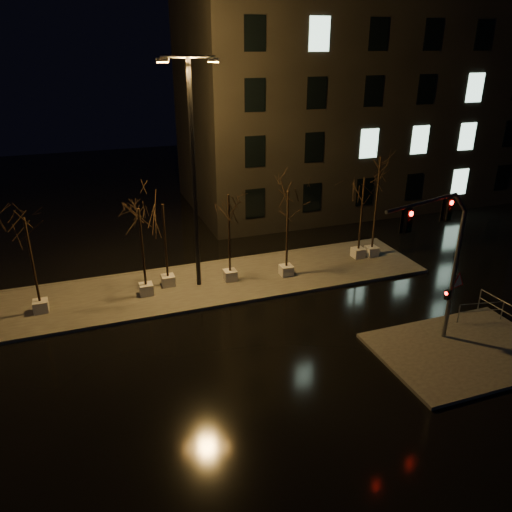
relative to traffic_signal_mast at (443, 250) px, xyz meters
name	(u,v)px	position (x,y,z in m)	size (l,w,h in m)	color
ground	(261,342)	(-6.35, 2.69, -4.36)	(90.00, 90.00, 0.00)	black
median	(222,281)	(-6.35, 8.69, -4.28)	(22.00, 5.00, 0.15)	#44423C
sidewalk_corner	(464,351)	(1.15, -0.81, -4.28)	(7.00, 5.00, 0.15)	#44423C
building	(352,102)	(7.65, 20.69, 3.14)	(25.00, 12.00, 15.00)	black
tree_0	(28,240)	(-15.12, 8.32, -0.65)	(1.80, 1.80, 4.69)	silver
tree_1	(140,229)	(-10.27, 8.42, -0.76)	(1.80, 1.80, 4.54)	silver
tree_2	(164,223)	(-9.08, 9.02, -0.83)	(1.80, 1.80, 4.45)	silver
tree_3	(229,215)	(-5.91, 8.56, -0.60)	(1.80, 1.80, 4.75)	silver
tree_4	(288,210)	(-2.90, 8.15, -0.59)	(1.80, 1.80, 4.76)	silver
tree_5	(363,196)	(1.96, 9.00, -0.52)	(1.80, 1.80, 4.86)	silver
tree_6	(379,180)	(2.82, 8.93, 0.31)	(1.80, 1.80, 5.96)	silver
traffic_signal_mast	(443,250)	(0.00, 0.00, 0.00)	(5.10, 1.39, 6.40)	#5A5D62
streetlight_main	(193,162)	(-7.57, 8.63, 2.11)	(2.71, 1.01, 10.95)	black
guard_rail_a	(481,309)	(3.35, 0.79, -3.61)	(2.08, 0.46, 0.92)	#5A5D62
guard_rail_b	(499,306)	(4.15, 0.63, -3.54)	(0.16, 2.18, 1.03)	#5A5D62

